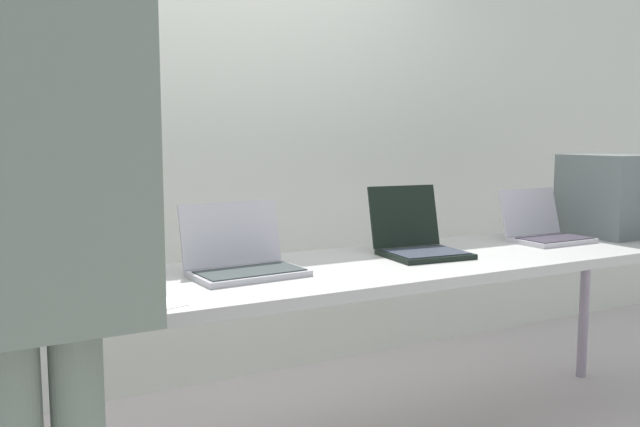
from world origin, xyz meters
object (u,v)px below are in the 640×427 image
(laptop_station_4, at_px, (543,229))
(person, at_px, (36,219))
(workbench, at_px, (298,283))
(laptop_station_3, at_px, (417,239))
(equipment_box, at_px, (609,195))
(laptop_station_1, at_px, (12,277))
(laptop_station_2, at_px, (242,258))

(laptop_station_4, height_order, person, person)
(workbench, xyz_separation_m, laptop_station_4, (1.28, 0.07, 0.10))
(laptop_station_3, bearing_deg, equipment_box, -0.73)
(equipment_box, bearing_deg, person, -165.44)
(laptop_station_1, relative_size, laptop_station_3, 1.06)
(equipment_box, height_order, laptop_station_4, equipment_box)
(laptop_station_3, bearing_deg, workbench, -173.64)
(laptop_station_2, relative_size, person, 0.22)
(equipment_box, height_order, laptop_station_2, equipment_box)
(equipment_box, relative_size, laptop_station_4, 1.14)
(workbench, height_order, equipment_box, equipment_box)
(laptop_station_1, bearing_deg, workbench, -4.74)
(workbench, distance_m, laptop_station_3, 0.58)
(equipment_box, xyz_separation_m, person, (-2.58, -0.67, 0.11))
(laptop_station_3, bearing_deg, laptop_station_1, 179.50)
(laptop_station_1, xyz_separation_m, laptop_station_4, (2.19, -0.01, -0.00))
(laptop_station_2, height_order, laptop_station_4, laptop_station_2)
(equipment_box, height_order, person, person)
(equipment_box, relative_size, laptop_station_2, 1.00)
(laptop_station_1, relative_size, person, 0.20)
(laptop_station_4, bearing_deg, laptop_station_2, -178.93)
(laptop_station_1, xyz_separation_m, laptop_station_3, (1.48, -0.01, 0.00))
(workbench, relative_size, laptop_station_1, 10.30)
(workbench, height_order, laptop_station_2, laptop_station_2)
(laptop_station_1, bearing_deg, equipment_box, -0.60)
(workbench, distance_m, laptop_station_4, 1.28)
(workbench, bearing_deg, laptop_station_2, 168.26)
(workbench, relative_size, laptop_station_3, 10.91)
(laptop_station_3, height_order, laptop_station_4, laptop_station_3)
(laptop_station_2, distance_m, person, 1.00)
(laptop_station_3, distance_m, person, 1.63)
(laptop_station_1, height_order, laptop_station_2, laptop_station_1)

